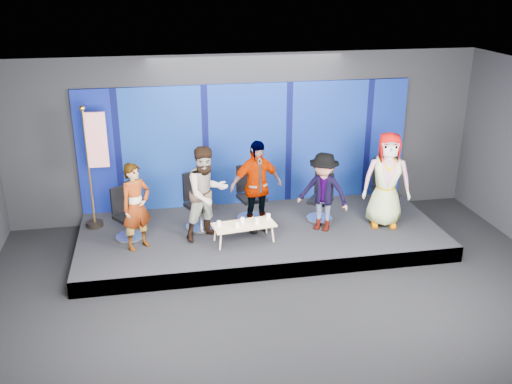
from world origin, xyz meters
The scene contains 21 objects.
ground centered at (0.00, 0.00, 0.00)m, with size 10.00×10.00×0.00m, color black.
room_walls centered at (0.00, 0.00, 2.43)m, with size 10.02×8.02×3.51m.
riser centered at (0.00, 2.50, 0.15)m, with size 7.00×3.00×0.30m, color black.
backdrop centered at (0.00, 3.95, 1.60)m, with size 7.00×0.08×2.60m, color #070C57.
chair_a centered at (-2.54, 2.58, 0.63)m, with size 0.78×0.78×1.00m.
panelist_a centered at (-2.34, 2.12, 1.11)m, with size 0.59×0.39×1.61m, color black.
chair_b centered at (-1.17, 2.80, 0.66)m, with size 0.83×0.83×1.11m.
panelist_b centered at (-1.06, 2.30, 1.20)m, with size 0.87×0.68×1.80m, color black.
chair_c centered at (-0.10, 3.02, 0.67)m, with size 0.75×0.75×1.11m.
panelist_c centered at (-0.09, 2.51, 1.20)m, with size 1.05×0.44×1.80m, color black.
chair_d centered at (1.29, 2.75, 0.62)m, with size 0.76×0.76×0.96m.
panelist_d centered at (1.18, 2.27, 1.08)m, with size 1.01×0.58×1.56m, color black.
chair_e centered at (2.64, 2.73, 0.68)m, with size 0.81×0.81×1.17m.
panelist_e centered at (2.45, 2.25, 1.25)m, with size 0.93×0.60×1.89m, color black.
coffee_table centered at (-0.42, 2.01, 0.63)m, with size 1.20×0.64×0.35m.
mug_a centered at (-0.88, 2.01, 0.70)m, with size 0.08×0.08×0.09m, color white.
mug_b centered at (-0.55, 1.90, 0.70)m, with size 0.07×0.07×0.09m, color white.
mug_c centered at (-0.43, 2.08, 0.70)m, with size 0.08×0.08×0.09m, color white.
mug_d centered at (-0.17, 1.98, 0.70)m, with size 0.08×0.08×0.10m, color white.
mug_e centered at (0.08, 2.17, 0.70)m, with size 0.08×0.08×0.10m, color white.
flag_stand centered at (-3.09, 3.21, 1.59)m, with size 0.56×0.32×2.44m.
Camera 1 is at (-1.99, -7.50, 5.00)m, focal length 40.00 mm.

